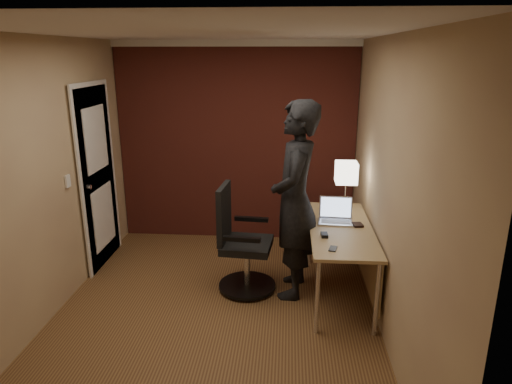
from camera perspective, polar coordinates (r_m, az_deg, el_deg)
room at (r=5.40m, az=-5.89°, el=6.45°), size 4.00×4.00×4.00m
desk at (r=4.57m, az=11.38°, el=-5.82°), size 0.60×1.50×0.73m
desk_lamp at (r=4.84m, az=11.21°, el=2.31°), size 0.22×0.22×0.54m
laptop at (r=4.65m, az=9.92°, el=-2.81°), size 0.35×0.28×0.23m
mouse at (r=4.25m, az=8.54°, el=-5.33°), size 0.07×0.10×0.03m
phone at (r=4.01m, az=9.59°, el=-7.00°), size 0.09×0.13×0.01m
wallet at (r=4.57m, az=12.60°, el=-4.03°), size 0.11×0.12×0.02m
office_chair at (r=4.64m, az=-1.98°, el=-6.77°), size 0.59×0.63×1.08m
person at (r=4.44m, az=4.88°, el=-1.12°), size 0.53×0.75×1.95m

